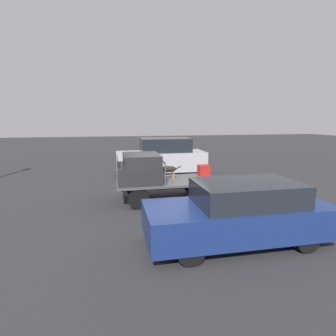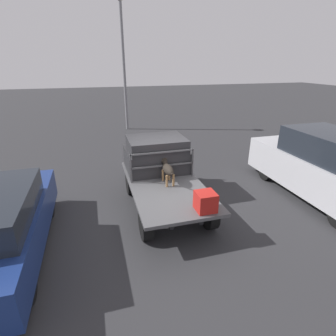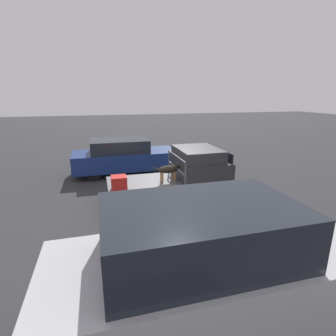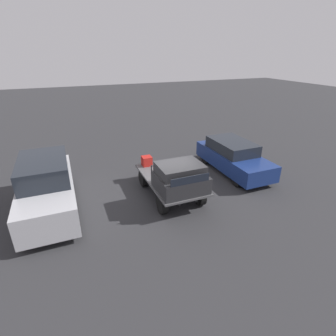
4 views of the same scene
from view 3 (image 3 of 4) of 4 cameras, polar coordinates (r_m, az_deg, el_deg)
name	(u,v)px [view 3 (image 3 of 4)]	position (r m, az deg, el deg)	size (l,w,h in m)	color
ground_plane	(168,203)	(8.71, 0.05, -7.70)	(80.00, 80.00, 0.00)	#2D2D30
flatbed_truck	(168,187)	(8.49, 0.05, -4.15)	(3.82, 1.92, 0.79)	black
truck_cab	(200,164)	(8.62, 6.91, 0.86)	(1.53, 1.80, 1.01)	#28282B
truck_headboard	(176,164)	(8.34, 1.83, 0.90)	(0.04, 1.80, 0.82)	#4C4C4F
dog	(170,169)	(8.26, 0.45, -0.27)	(1.03, 0.24, 0.64)	#9E7547
cargo_crate	(119,183)	(7.65, -10.61, -3.31)	(0.43, 0.43, 0.43)	#AD1E19
parked_sedan	(124,156)	(11.91, -9.57, 2.53)	(4.52, 1.77, 1.56)	black
parked_pickup_far	(211,270)	(4.16, 9.30, -20.97)	(4.87, 1.87, 2.04)	black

